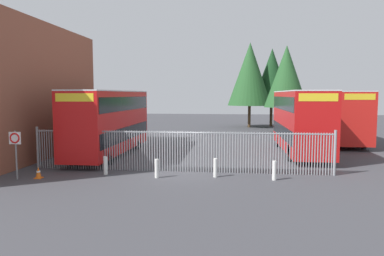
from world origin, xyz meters
name	(u,v)px	position (x,y,z in m)	size (l,w,h in m)	color
ground_plane	(198,149)	(0.00, 8.00, 0.00)	(100.00, 100.00, 0.00)	#3D3D42
palisade_fence	(179,150)	(-0.23, 0.00, 1.18)	(16.30, 0.14, 2.35)	gray
double_decker_bus_near_gate	(110,120)	(-5.74, 4.72, 2.42)	(2.54, 10.81, 4.42)	red
double_decker_bus_behind_fence_left	(338,115)	(11.62, 13.47, 2.42)	(2.54, 10.81, 4.42)	red
double_decker_bus_behind_fence_right	(300,119)	(7.32, 7.10, 2.42)	(2.54, 10.81, 4.42)	red
bollard_near_left	(106,166)	(-3.91, -1.19, 0.47)	(0.20, 0.20, 0.95)	silver
bollard_center_front	(157,168)	(-1.11, -1.60, 0.47)	(0.20, 0.20, 0.95)	silver
bollard_near_right	(215,168)	(1.79, -1.10, 0.47)	(0.20, 0.20, 0.95)	silver
bollard_far_right	(274,171)	(4.67, -1.41, 0.47)	(0.20, 0.20, 0.95)	silver
traffic_cone_by_gate	(38,173)	(-6.93, -2.39, 0.29)	(0.34, 0.34, 0.59)	orange
speed_limit_sign_post	(15,144)	(-7.84, -2.77, 1.78)	(0.60, 0.14, 2.40)	slate
tree_tall_back	(250,74)	(4.59, 27.23, 6.72)	(5.51, 5.51, 10.67)	#4C3823
tree_short_side	(272,76)	(7.50, 29.13, 6.53)	(5.01, 5.01, 10.12)	#4C3823
tree_mid_row	(286,76)	(8.39, 22.28, 6.16)	(4.80, 4.80, 9.60)	#4C3823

